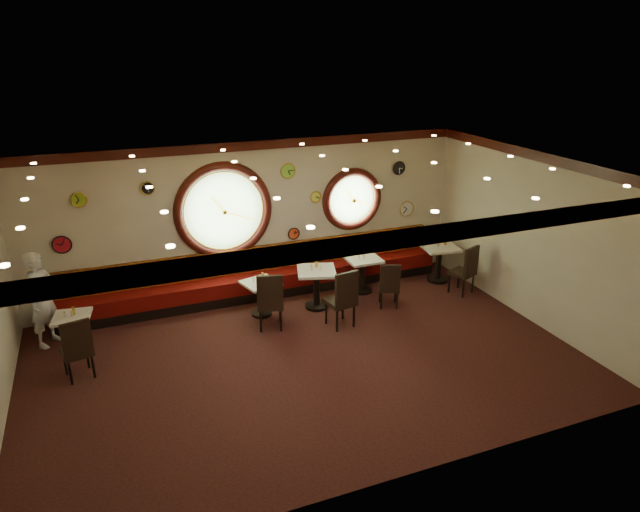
% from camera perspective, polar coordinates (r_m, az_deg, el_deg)
% --- Properties ---
extents(floor, '(9.00, 6.00, 0.00)m').
position_cam_1_polar(floor, '(9.73, -1.46, -10.33)').
color(floor, black).
rests_on(floor, ground).
extents(ceiling, '(9.00, 6.00, 0.02)m').
position_cam_1_polar(ceiling, '(8.52, -1.66, 8.39)').
color(ceiling, gold).
rests_on(ceiling, wall_back).
extents(wall_back, '(9.00, 0.02, 3.20)m').
position_cam_1_polar(wall_back, '(11.70, -6.69, 3.66)').
color(wall_back, beige).
rests_on(wall_back, floor).
extents(wall_front, '(9.00, 0.02, 3.20)m').
position_cam_1_polar(wall_front, '(6.58, 7.75, -10.94)').
color(wall_front, beige).
rests_on(wall_front, floor).
extents(wall_right, '(0.02, 6.00, 3.20)m').
position_cam_1_polar(wall_right, '(11.27, 20.43, 1.77)').
color(wall_right, beige).
rests_on(wall_right, floor).
extents(molding_back, '(9.00, 0.10, 0.18)m').
position_cam_1_polar(molding_back, '(11.30, -6.94, 10.92)').
color(molding_back, '#380E0A').
rests_on(molding_back, wall_back).
extents(molding_front, '(9.00, 0.10, 0.18)m').
position_cam_1_polar(molding_front, '(5.96, 8.22, 1.71)').
color(molding_front, '#380E0A').
rests_on(molding_front, wall_back).
extents(molding_right, '(0.10, 6.00, 0.18)m').
position_cam_1_polar(molding_right, '(10.87, 21.24, 9.27)').
color(molding_right, '#380E0A').
rests_on(molding_right, wall_back).
extents(banquette_base, '(8.00, 0.55, 0.20)m').
position_cam_1_polar(banquette_base, '(11.98, -6.03, -3.57)').
color(banquette_base, black).
rests_on(banquette_base, floor).
extents(banquette_seat, '(8.00, 0.55, 0.30)m').
position_cam_1_polar(banquette_seat, '(11.88, -6.07, -2.47)').
color(banquette_seat, '#5C0907').
rests_on(banquette_seat, banquette_base).
extents(banquette_back, '(8.00, 0.10, 0.55)m').
position_cam_1_polar(banquette_back, '(11.93, -6.44, -0.32)').
color(banquette_back, '#5E1007').
rests_on(banquette_back, wall_back).
extents(porthole_left_glass, '(1.66, 0.02, 1.66)m').
position_cam_1_polar(porthole_left_glass, '(11.49, -9.62, 4.49)').
color(porthole_left_glass, '#96C777').
rests_on(porthole_left_glass, wall_back).
extents(porthole_left_frame, '(1.98, 0.18, 1.98)m').
position_cam_1_polar(porthole_left_frame, '(11.48, -9.60, 4.47)').
color(porthole_left_frame, '#380E0A').
rests_on(porthole_left_frame, wall_back).
extents(porthole_left_ring, '(1.61, 0.03, 1.61)m').
position_cam_1_polar(porthole_left_ring, '(11.45, -9.57, 4.43)').
color(porthole_left_ring, gold).
rests_on(porthole_left_ring, wall_back).
extents(porthole_right_glass, '(1.10, 0.02, 1.10)m').
position_cam_1_polar(porthole_right_glass, '(12.36, 3.19, 5.69)').
color(porthole_right_glass, '#96C777').
rests_on(porthole_right_glass, wall_back).
extents(porthole_right_frame, '(1.38, 0.18, 1.38)m').
position_cam_1_polar(porthole_right_frame, '(12.35, 3.22, 5.67)').
color(porthole_right_frame, '#380E0A').
rests_on(porthole_right_frame, wall_back).
extents(porthole_right_ring, '(1.09, 0.03, 1.09)m').
position_cam_1_polar(porthole_right_ring, '(12.33, 3.28, 5.64)').
color(porthole_right_ring, gold).
rests_on(porthole_right_ring, wall_back).
extents(wall_clock_0, '(0.34, 0.03, 0.34)m').
position_cam_1_polar(wall_clock_0, '(13.04, 8.63, 4.69)').
color(wall_clock_0, white).
rests_on(wall_clock_0, wall_back).
extents(wall_clock_1, '(0.28, 0.03, 0.28)m').
position_cam_1_polar(wall_clock_1, '(12.69, 7.88, 8.71)').
color(wall_clock_1, black).
rests_on(wall_clock_1, wall_back).
extents(wall_clock_2, '(0.30, 0.03, 0.30)m').
position_cam_1_polar(wall_clock_2, '(11.63, -3.23, 8.51)').
color(wall_clock_2, '#80CC3F').
rests_on(wall_clock_2, wall_back).
extents(wall_clock_3, '(0.26, 0.03, 0.26)m').
position_cam_1_polar(wall_clock_3, '(11.11, -22.97, 5.21)').
color(wall_clock_3, '#A5D029').
rests_on(wall_clock_3, wall_back).
extents(wall_clock_4, '(0.24, 0.03, 0.24)m').
position_cam_1_polar(wall_clock_4, '(12.02, -2.65, 2.26)').
color(wall_clock_4, '#EB451B').
rests_on(wall_clock_4, wall_back).
extents(wall_clock_5, '(0.24, 0.03, 0.24)m').
position_cam_1_polar(wall_clock_5, '(11.11, -16.86, 6.52)').
color(wall_clock_5, black).
rests_on(wall_clock_5, wall_back).
extents(wall_clock_6, '(0.32, 0.03, 0.32)m').
position_cam_1_polar(wall_clock_6, '(11.35, -24.40, 1.05)').
color(wall_clock_6, red).
rests_on(wall_clock_6, wall_back).
extents(wall_clock_7, '(0.22, 0.03, 0.22)m').
position_cam_1_polar(wall_clock_7, '(11.97, -0.44, 5.95)').
color(wall_clock_7, '#D4DF4A').
rests_on(wall_clock_7, wall_back).
extents(table_a, '(0.68, 0.68, 0.66)m').
position_cam_1_polar(table_a, '(10.67, -23.40, -6.67)').
color(table_a, black).
rests_on(table_a, floor).
extents(table_b, '(0.77, 0.77, 0.69)m').
position_cam_1_polar(table_b, '(11.06, -5.93, -3.82)').
color(table_b, black).
rests_on(table_b, floor).
extents(table_c, '(0.92, 0.92, 0.81)m').
position_cam_1_polar(table_c, '(11.27, -0.36, -2.79)').
color(table_c, black).
rests_on(table_c, floor).
extents(table_d, '(0.71, 0.71, 0.76)m').
position_cam_1_polar(table_d, '(12.02, 4.28, -1.44)').
color(table_d, black).
rests_on(table_d, floor).
extents(table_e, '(0.84, 0.84, 0.81)m').
position_cam_1_polar(table_e, '(12.79, 11.80, -0.29)').
color(table_e, black).
rests_on(table_e, floor).
extents(chair_a, '(0.53, 0.53, 0.65)m').
position_cam_1_polar(chair_a, '(9.70, -23.14, -8.21)').
color(chair_a, black).
rests_on(chair_a, floor).
extents(chair_b, '(0.58, 0.58, 0.69)m').
position_cam_1_polar(chair_b, '(10.41, -5.01, -4.20)').
color(chair_b, black).
rests_on(chair_b, floor).
extents(chair_c, '(0.55, 0.55, 0.71)m').
position_cam_1_polar(chair_c, '(10.45, 2.35, -3.95)').
color(chair_c, black).
rests_on(chair_c, floor).
extents(chair_d, '(0.52, 0.52, 0.59)m').
position_cam_1_polar(chair_d, '(11.33, 6.96, -2.65)').
color(chair_d, black).
rests_on(chair_d, floor).
extents(chair_e, '(0.58, 0.58, 0.66)m').
position_cam_1_polar(chair_e, '(12.21, 14.45, -1.07)').
color(chair_e, black).
rests_on(chair_e, floor).
extents(condiment_a_salt, '(0.03, 0.03, 0.09)m').
position_cam_1_polar(condiment_a_salt, '(10.56, -24.17, -5.35)').
color(condiment_a_salt, silver).
rests_on(condiment_a_salt, table_a).
extents(condiment_b_salt, '(0.03, 0.03, 0.09)m').
position_cam_1_polar(condiment_b_salt, '(10.96, -6.67, -2.39)').
color(condiment_b_salt, silver).
rests_on(condiment_b_salt, table_b).
extents(condiment_c_salt, '(0.04, 0.04, 0.10)m').
position_cam_1_polar(condiment_c_salt, '(11.14, -0.86, -1.15)').
color(condiment_c_salt, silver).
rests_on(condiment_c_salt, table_c).
extents(condiment_d_salt, '(0.04, 0.04, 0.10)m').
position_cam_1_polar(condiment_d_salt, '(11.86, 3.94, -0.01)').
color(condiment_d_salt, silver).
rests_on(condiment_d_salt, table_d).
extents(condiment_a_pepper, '(0.03, 0.03, 0.09)m').
position_cam_1_polar(condiment_a_pepper, '(10.51, -23.58, -5.36)').
color(condiment_a_pepper, silver).
rests_on(condiment_a_pepper, table_a).
extents(condiment_b_pepper, '(0.03, 0.03, 0.10)m').
position_cam_1_polar(condiment_b_pepper, '(10.92, -5.91, -2.42)').
color(condiment_b_pepper, silver).
rests_on(condiment_b_pepper, table_b).
extents(condiment_c_pepper, '(0.03, 0.03, 0.09)m').
position_cam_1_polar(condiment_c_pepper, '(11.14, 0.03, -1.17)').
color(condiment_c_pepper, silver).
rests_on(condiment_c_pepper, table_c).
extents(condiment_d_pepper, '(0.03, 0.03, 0.10)m').
position_cam_1_polar(condiment_d_pepper, '(11.88, 4.42, -0.02)').
color(condiment_d_pepper, silver).
rests_on(condiment_d_pepper, table_d).
extents(condiment_a_bottle, '(0.05, 0.05, 0.15)m').
position_cam_1_polar(condiment_a_bottle, '(10.55, -23.42, -5.05)').
color(condiment_a_bottle, gold).
rests_on(condiment_a_bottle, table_a).
extents(condiment_b_bottle, '(0.05, 0.05, 0.16)m').
position_cam_1_polar(condiment_b_bottle, '(11.00, -5.75, -2.04)').
color(condiment_b_bottle, gold).
rests_on(condiment_b_bottle, table_b).
extents(condiment_c_bottle, '(0.06, 0.06, 0.18)m').
position_cam_1_polar(condiment_c_bottle, '(11.25, -0.37, -0.70)').
color(condiment_c_bottle, gold).
rests_on(condiment_c_bottle, table_c).
extents(condiment_d_bottle, '(0.04, 0.04, 0.14)m').
position_cam_1_polar(condiment_d_bottle, '(12.02, 4.33, 0.37)').
color(condiment_d_bottle, orange).
rests_on(condiment_d_bottle, table_d).
extents(condiment_e_salt, '(0.04, 0.04, 0.10)m').
position_cam_1_polar(condiment_e_salt, '(12.64, 11.74, 1.16)').
color(condiment_e_salt, silver).
rests_on(condiment_e_salt, table_e).
extents(condiment_e_pepper, '(0.04, 0.04, 0.10)m').
position_cam_1_polar(condiment_e_pepper, '(12.64, 11.77, 1.16)').
color(condiment_e_pepper, silver).
rests_on(condiment_e_pepper, table_e).
extents(condiment_e_bottle, '(0.06, 0.06, 0.18)m').
position_cam_1_polar(condiment_e_bottle, '(12.76, 12.43, 1.48)').
color(condiment_e_bottle, orange).
rests_on(condiment_e_bottle, table_e).
extents(waiter, '(0.70, 0.75, 1.72)m').
position_cam_1_polar(waiter, '(10.91, -26.03, -3.89)').
color(waiter, white).
rests_on(waiter, floor).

